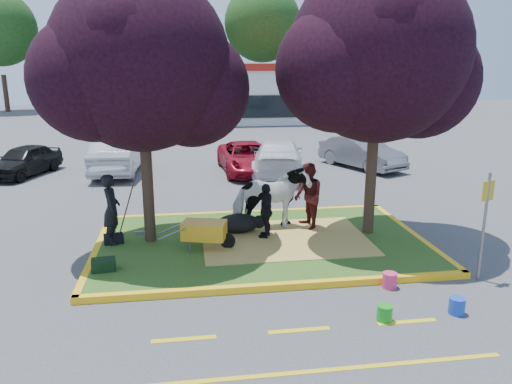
{
  "coord_description": "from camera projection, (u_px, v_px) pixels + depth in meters",
  "views": [
    {
      "loc": [
        -1.89,
        -11.83,
        4.57
      ],
      "look_at": [
        -0.07,
        0.5,
        1.29
      ],
      "focal_mm": 35.0,
      "sensor_mm": 36.0,
      "label": 1
    }
  ],
  "objects": [
    {
      "name": "ground",
      "position": [
        262.0,
        245.0,
        12.75
      ],
      "size": [
        90.0,
        90.0,
        0.0
      ],
      "primitive_type": "plane",
      "color": "#424244",
      "rests_on": "ground"
    },
    {
      "name": "median_island",
      "position": [
        262.0,
        243.0,
        12.73
      ],
      "size": [
        8.0,
        5.0,
        0.15
      ],
      "primitive_type": "cube",
      "color": "#2A4C18",
      "rests_on": "ground"
    },
    {
      "name": "curb_near",
      "position": [
        281.0,
        286.0,
        10.26
      ],
      "size": [
        8.3,
        0.16,
        0.15
      ],
      "primitive_type": "cube",
      "color": "yellow",
      "rests_on": "ground"
    },
    {
      "name": "curb_far",
      "position": [
        248.0,
        213.0,
        15.2
      ],
      "size": [
        8.3,
        0.16,
        0.15
      ],
      "primitive_type": "cube",
      "color": "yellow",
      "rests_on": "ground"
    },
    {
      "name": "curb_left",
      "position": [
        97.0,
        251.0,
        12.15
      ],
      "size": [
        0.16,
        5.3,
        0.15
      ],
      "primitive_type": "cube",
      "color": "yellow",
      "rests_on": "ground"
    },
    {
      "name": "curb_right",
      "position": [
        412.0,
        235.0,
        13.3
      ],
      "size": [
        0.16,
        5.3,
        0.15
      ],
      "primitive_type": "cube",
      "color": "yellow",
      "rests_on": "ground"
    },
    {
      "name": "straw_bedding",
      "position": [
        285.0,
        239.0,
        12.79
      ],
      "size": [
        4.2,
        3.0,
        0.01
      ],
      "primitive_type": "cube",
      "color": "tan",
      "rests_on": "median_island"
    },
    {
      "name": "tree_purple_left",
      "position": [
        142.0,
        70.0,
        11.61
      ],
      "size": [
        5.06,
        4.2,
        6.51
      ],
      "color": "black",
      "rests_on": "median_island"
    },
    {
      "name": "tree_purple_right",
      "position": [
        379.0,
        61.0,
        12.17
      ],
      "size": [
        5.3,
        4.4,
        6.82
      ],
      "color": "black",
      "rests_on": "median_island"
    },
    {
      "name": "fire_lane_stripe_a",
      "position": [
        184.0,
        339.0,
        8.45
      ],
      "size": [
        1.1,
        0.12,
        0.01
      ],
      "primitive_type": "cube",
      "color": "yellow",
      "rests_on": "ground"
    },
    {
      "name": "fire_lane_stripe_b",
      "position": [
        299.0,
        330.0,
        8.73
      ],
      "size": [
        1.1,
        0.12,
        0.01
      ],
      "primitive_type": "cube",
      "color": "yellow",
      "rests_on": "ground"
    },
    {
      "name": "fire_lane_stripe_c",
      "position": [
        407.0,
        322.0,
        9.01
      ],
      "size": [
        1.1,
        0.12,
        0.01
      ],
      "primitive_type": "cube",
      "color": "yellow",
      "rests_on": "ground"
    },
    {
      "name": "fire_lane_long",
      "position": [
        317.0,
        371.0,
        7.58
      ],
      "size": [
        6.0,
        0.1,
        0.01
      ],
      "primitive_type": "cube",
      "color": "yellow",
      "rests_on": "ground"
    },
    {
      "name": "retail_building",
      "position": [
        231.0,
        92.0,
        39.23
      ],
      "size": [
        20.4,
        8.4,
        4.4
      ],
      "color": "silver",
      "rests_on": "ground"
    },
    {
      "name": "treeline",
      "position": [
        212.0,
        26.0,
        46.94
      ],
      "size": [
        46.58,
        7.8,
        14.63
      ],
      "color": "black",
      "rests_on": "ground"
    },
    {
      "name": "cow",
      "position": [
        271.0,
        198.0,
        13.35
      ],
      "size": [
        2.13,
        1.19,
        1.71
      ],
      "primitive_type": "imported",
      "rotation": [
        0.0,
        0.0,
        1.71
      ],
      "color": "silver",
      "rests_on": "median_island"
    },
    {
      "name": "calf",
      "position": [
        238.0,
        223.0,
        13.21
      ],
      "size": [
        1.32,
        1.0,
        0.51
      ],
      "primitive_type": "ellipsoid",
      "rotation": [
        0.0,
        0.0,
        0.33
      ],
      "color": "black",
      "rests_on": "median_island"
    },
    {
      "name": "handler",
      "position": [
        112.0,
        209.0,
        12.29
      ],
      "size": [
        0.48,
        0.68,
        1.76
      ],
      "primitive_type": "imported",
      "rotation": [
        0.0,
        0.0,
        1.66
      ],
      "color": "black",
      "rests_on": "median_island"
    },
    {
      "name": "visitor_a",
      "position": [
        308.0,
        196.0,
        13.42
      ],
      "size": [
        0.81,
        0.97,
        1.8
      ],
      "primitive_type": "imported",
      "rotation": [
        0.0,
        0.0,
        -1.42
      ],
      "color": "#461414",
      "rests_on": "median_island"
    },
    {
      "name": "visitor_b",
      "position": [
        266.0,
        211.0,
        12.74
      ],
      "size": [
        0.66,
        0.91,
        1.43
      ],
      "primitive_type": "imported",
      "rotation": [
        0.0,
        0.0,
        -1.98
      ],
      "color": "black",
      "rests_on": "median_island"
    },
    {
      "name": "wheelbarrow",
      "position": [
        205.0,
        231.0,
        11.96
      ],
      "size": [
        1.85,
        0.86,
        0.7
      ],
      "rotation": [
        0.0,
        0.0,
        -0.26
      ],
      "color": "black",
      "rests_on": "median_island"
    },
    {
      "name": "gear_bag_dark",
      "position": [
        114.0,
        239.0,
        12.46
      ],
      "size": [
        0.51,
        0.35,
        0.24
      ],
      "primitive_type": "cube",
      "rotation": [
        0.0,
        0.0,
        0.22
      ],
      "color": "black",
      "rests_on": "median_island"
    },
    {
      "name": "gear_bag_green",
      "position": [
        104.0,
        265.0,
        10.83
      ],
      "size": [
        0.53,
        0.37,
        0.27
      ],
      "primitive_type": "cube",
      "rotation": [
        0.0,
        0.0,
        0.11
      ],
      "color": "black",
      "rests_on": "median_island"
    },
    {
      "name": "sign_post",
      "position": [
        485.0,
        215.0,
        10.4
      ],
      "size": [
        0.32,
        0.14,
        2.36
      ],
      "rotation": [
        0.0,
        0.0,
        0.35
      ],
      "color": "slate",
      "rests_on": "ground"
    },
    {
      "name": "bucket_green",
      "position": [
        385.0,
        313.0,
        9.02
      ],
      "size": [
        0.32,
        0.32,
        0.3
      ],
      "primitive_type": "cylinder",
      "rotation": [
        0.0,
        0.0,
        -0.15
      ],
      "color": "#179B1D",
      "rests_on": "ground"
    },
    {
      "name": "bucket_pink",
      "position": [
        390.0,
        280.0,
        10.34
      ],
      "size": [
        0.39,
        0.39,
        0.32
      ],
      "primitive_type": "cylinder",
      "rotation": [
        0.0,
        0.0,
        0.36
      ],
      "color": "#DE3169",
      "rests_on": "ground"
    },
    {
      "name": "bucket_blue",
      "position": [
        457.0,
        306.0,
        9.27
      ],
      "size": [
        0.37,
        0.37,
        0.32
      ],
      "primitive_type": "cylinder",
      "rotation": [
        0.0,
        0.0,
        0.29
      ],
      "color": "#1743BB",
      "rests_on": "ground"
    },
    {
      "name": "car_black",
      "position": [
        24.0,
        160.0,
        20.43
      ],
      "size": [
        2.68,
        3.97,
        1.25
      ],
      "primitive_type": "imported",
      "rotation": [
        0.0,
        0.0,
        -0.36
      ],
      "color": "black",
      "rests_on": "ground"
    },
    {
      "name": "car_silver",
      "position": [
        118.0,
        154.0,
        20.91
      ],
      "size": [
        1.89,
        4.86,
        1.58
      ],
      "primitive_type": "imported",
      "rotation": [
        0.0,
        0.0,
        3.1
      ],
      "color": "#A3A5AB",
      "rests_on": "ground"
    },
    {
      "name": "car_red",
      "position": [
        247.0,
        158.0,
        20.96
      ],
      "size": [
        2.33,
        4.66,
        1.27
      ],
      "primitive_type": "imported",
      "rotation": [
        0.0,
        0.0,
        0.05
      ],
      "color": "maroon",
      "rests_on": "ground"
    },
    {
      "name": "car_white",
      "position": [
        278.0,
        157.0,
        20.6
      ],
      "size": [
        2.96,
        5.32,
        1.46
      ],
      "primitive_type": "imported",
      "rotation": [
        0.0,
        0.0,
        2.95
      ],
      "color": "white",
      "rests_on": "ground"
    },
    {
      "name": "car_grey",
      "position": [
        361.0,
        152.0,
        21.88
      ],
      "size": [
        3.09,
        4.43,
        1.38
      ],
      "primitive_type": "imported",
      "rotation": [
        0.0,
        0.0,
        0.43
      ],
      "color": "slate",
      "rests_on": "ground"
    }
  ]
}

